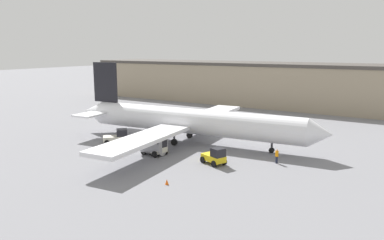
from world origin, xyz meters
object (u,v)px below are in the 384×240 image
(belt_loader_truck, at_px, (156,147))
(pushback_tug, at_px, (118,137))
(baggage_tug, at_px, (215,156))
(airplane, at_px, (186,121))
(safety_cone_near, at_px, (167,182))
(ground_crew_worker, at_px, (277,156))

(belt_loader_truck, bearing_deg, pushback_tug, 172.98)
(baggage_tug, height_order, pushback_tug, baggage_tug)
(baggage_tug, height_order, belt_loader_truck, baggage_tug)
(airplane, distance_m, belt_loader_truck, 7.83)
(pushback_tug, bearing_deg, airplane, -8.35)
(safety_cone_near, bearing_deg, belt_loader_truck, 133.59)
(baggage_tug, xyz_separation_m, belt_loader_truck, (-8.29, -0.49, 0.05))
(airplane, bearing_deg, baggage_tug, -44.36)
(baggage_tug, height_order, safety_cone_near, baggage_tug)
(ground_crew_worker, distance_m, belt_loader_truck, 15.00)
(belt_loader_truck, height_order, safety_cone_near, belt_loader_truck)
(pushback_tug, xyz_separation_m, safety_cone_near, (15.79, -9.73, -0.66))
(airplane, height_order, belt_loader_truck, airplane)
(belt_loader_truck, xyz_separation_m, pushback_tug, (-8.33, 1.90, -0.07))
(ground_crew_worker, height_order, baggage_tug, baggage_tug)
(belt_loader_truck, bearing_deg, ground_crew_worker, 24.37)
(pushback_tug, bearing_deg, belt_loader_truck, -56.62)
(ground_crew_worker, distance_m, baggage_tug, 7.31)
(airplane, height_order, safety_cone_near, airplane)
(belt_loader_truck, xyz_separation_m, safety_cone_near, (7.45, -7.83, -0.73))
(airplane, bearing_deg, ground_crew_worker, -16.04)
(baggage_tug, distance_m, belt_loader_truck, 8.31)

